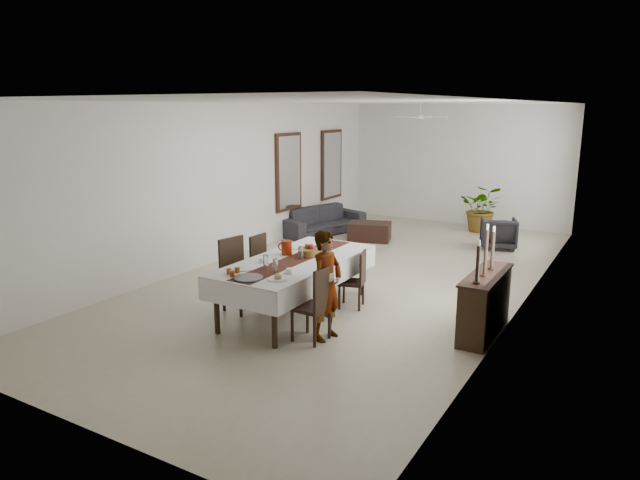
% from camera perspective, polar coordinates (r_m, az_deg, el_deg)
% --- Properties ---
extents(floor, '(6.00, 12.00, 0.00)m').
position_cam_1_polar(floor, '(10.75, 3.68, -3.70)').
color(floor, '#BEB497').
rests_on(floor, ground).
extents(ceiling, '(6.00, 12.00, 0.02)m').
position_cam_1_polar(ceiling, '(10.29, 3.94, 13.61)').
color(ceiling, white).
rests_on(ceiling, wall_back).
extents(wall_back, '(6.00, 0.02, 3.20)m').
position_cam_1_polar(wall_back, '(15.96, 13.60, 7.33)').
color(wall_back, white).
rests_on(wall_back, floor).
extents(wall_front, '(6.00, 0.02, 3.20)m').
position_cam_1_polar(wall_front, '(5.80, -23.87, -3.06)').
color(wall_front, white).
rests_on(wall_front, floor).
extents(wall_left, '(0.02, 12.00, 3.20)m').
position_cam_1_polar(wall_left, '(12.03, -9.13, 5.76)').
color(wall_left, white).
rests_on(wall_left, floor).
extents(wall_right, '(0.02, 12.00, 3.20)m').
position_cam_1_polar(wall_right, '(9.47, 20.28, 3.15)').
color(wall_right, white).
rests_on(wall_right, floor).
extents(dining_table_top, '(1.14, 2.69, 0.06)m').
position_cam_1_polar(dining_table_top, '(8.69, -2.43, -2.19)').
color(dining_table_top, black).
rests_on(dining_table_top, table_leg_fl).
extents(table_leg_fl, '(0.08, 0.08, 0.78)m').
position_cam_1_polar(table_leg_fl, '(8.13, -10.30, -6.59)').
color(table_leg_fl, black).
rests_on(table_leg_fl, floor).
extents(table_leg_fr, '(0.08, 0.08, 0.78)m').
position_cam_1_polar(table_leg_fr, '(7.56, -4.57, -7.97)').
color(table_leg_fr, black).
rests_on(table_leg_fr, floor).
extents(table_leg_bl, '(0.08, 0.08, 0.78)m').
position_cam_1_polar(table_leg_bl, '(10.10, -0.80, -2.47)').
color(table_leg_bl, black).
rests_on(table_leg_bl, floor).
extents(table_leg_br, '(0.08, 0.08, 0.78)m').
position_cam_1_polar(table_leg_br, '(9.64, 4.21, -3.27)').
color(table_leg_br, black).
rests_on(table_leg_br, floor).
extents(tablecloth_top, '(1.34, 2.90, 0.01)m').
position_cam_1_polar(tablecloth_top, '(8.68, -2.44, -1.98)').
color(tablecloth_top, silver).
rests_on(tablecloth_top, dining_table_top).
extents(tablecloth_drape_left, '(0.03, 2.89, 0.34)m').
position_cam_1_polar(tablecloth_drape_left, '(9.09, -5.89, -2.41)').
color(tablecloth_drape_left, white).
rests_on(tablecloth_drape_left, dining_table_top).
extents(tablecloth_drape_right, '(0.03, 2.89, 0.34)m').
position_cam_1_polar(tablecloth_drape_right, '(8.40, 1.33, -3.64)').
color(tablecloth_drape_right, silver).
rests_on(tablecloth_drape_right, dining_table_top).
extents(tablecloth_drape_near, '(1.32, 0.02, 0.34)m').
position_cam_1_polar(tablecloth_drape_near, '(7.62, -8.37, -5.56)').
color(tablecloth_drape_near, white).
rests_on(tablecloth_drape_near, dining_table_top).
extents(tablecloth_drape_far, '(1.32, 0.02, 0.34)m').
position_cam_1_polar(tablecloth_drape_far, '(9.92, 2.11, -1.03)').
color(tablecloth_drape_far, silver).
rests_on(tablecloth_drape_far, dining_table_top).
extents(table_runner, '(0.41, 2.80, 0.00)m').
position_cam_1_polar(table_runner, '(8.68, -2.44, -1.92)').
color(table_runner, '#502317').
rests_on(table_runner, tablecloth_top).
extents(red_pitcher, '(0.17, 0.17, 0.22)m').
position_cam_1_polar(red_pitcher, '(8.94, -3.36, -0.76)').
color(red_pitcher, maroon).
rests_on(red_pitcher, tablecloth_top).
extents(pitcher_handle, '(0.13, 0.02, 0.13)m').
position_cam_1_polar(pitcher_handle, '(8.99, -3.86, -0.69)').
color(pitcher_handle, maroon).
rests_on(pitcher_handle, red_pitcher).
extents(wine_glass_near, '(0.08, 0.08, 0.19)m').
position_cam_1_polar(wine_glass_near, '(8.00, -4.48, -2.56)').
color(wine_glass_near, white).
rests_on(wine_glass_near, tablecloth_top).
extents(wine_glass_mid, '(0.08, 0.08, 0.19)m').
position_cam_1_polar(wine_glass_mid, '(8.23, -5.44, -2.14)').
color(wine_glass_mid, white).
rests_on(wine_glass_mid, tablecloth_top).
extents(wine_glass_far, '(0.08, 0.08, 0.19)m').
position_cam_1_polar(wine_glass_far, '(8.67, -1.93, -1.30)').
color(wine_glass_far, white).
rests_on(wine_glass_far, tablecloth_top).
extents(teacup_right, '(0.10, 0.10, 0.07)m').
position_cam_1_polar(teacup_right, '(7.95, -3.05, -3.10)').
color(teacup_right, white).
rests_on(teacup_right, saucer_right).
extents(saucer_right, '(0.17, 0.17, 0.01)m').
position_cam_1_polar(saucer_right, '(7.96, -3.05, -3.29)').
color(saucer_right, silver).
rests_on(saucer_right, tablecloth_top).
extents(teacup_left, '(0.10, 0.10, 0.07)m').
position_cam_1_polar(teacup_left, '(8.55, -5.76, -2.00)').
color(teacup_left, white).
rests_on(teacup_left, saucer_left).
extents(saucer_left, '(0.17, 0.17, 0.01)m').
position_cam_1_polar(saucer_left, '(8.56, -5.76, -2.17)').
color(saucer_left, silver).
rests_on(saucer_left, tablecloth_top).
extents(plate_near_right, '(0.27, 0.27, 0.02)m').
position_cam_1_polar(plate_near_right, '(7.68, -4.23, -3.92)').
color(plate_near_right, silver).
rests_on(plate_near_right, tablecloth_top).
extents(bread_near_right, '(0.10, 0.10, 0.10)m').
position_cam_1_polar(bread_near_right, '(7.67, -4.24, -3.70)').
color(bread_near_right, tan).
rests_on(bread_near_right, plate_near_right).
extents(plate_near_left, '(0.27, 0.27, 0.02)m').
position_cam_1_polar(plate_near_left, '(8.21, -7.61, -2.86)').
color(plate_near_left, silver).
rests_on(plate_near_left, tablecloth_top).
extents(plate_far_left, '(0.27, 0.27, 0.02)m').
position_cam_1_polar(plate_far_left, '(9.37, -2.22, -0.76)').
color(plate_far_left, white).
rests_on(plate_far_left, tablecloth_top).
extents(serving_tray, '(0.40, 0.40, 0.02)m').
position_cam_1_polar(serving_tray, '(7.76, -7.19, -3.78)').
color(serving_tray, '#434348').
rests_on(serving_tray, tablecloth_top).
extents(jam_jar_a, '(0.07, 0.07, 0.08)m').
position_cam_1_polar(jam_jar_a, '(7.87, -8.77, -3.35)').
color(jam_jar_a, brown).
rests_on(jam_jar_a, tablecloth_top).
extents(jam_jar_b, '(0.07, 0.07, 0.08)m').
position_cam_1_polar(jam_jar_b, '(7.99, -9.08, -3.11)').
color(jam_jar_b, '#8D4714').
rests_on(jam_jar_b, tablecloth_top).
extents(jam_jar_c, '(0.07, 0.07, 0.08)m').
position_cam_1_polar(jam_jar_c, '(8.04, -8.27, -2.98)').
color(jam_jar_c, brown).
rests_on(jam_jar_c, tablecloth_top).
extents(fruit_basket, '(0.34, 0.34, 0.11)m').
position_cam_1_polar(fruit_basket, '(8.87, -1.15, -1.23)').
color(fruit_basket, brown).
rests_on(fruit_basket, tablecloth_top).
extents(fruit_red, '(0.10, 0.10, 0.10)m').
position_cam_1_polar(fruit_red, '(8.85, -0.89, -0.70)').
color(fruit_red, '#A61024').
rests_on(fruit_red, fruit_basket).
extents(fruit_green, '(0.09, 0.09, 0.09)m').
position_cam_1_polar(fruit_green, '(8.90, -1.28, -0.63)').
color(fruit_green, olive).
rests_on(fruit_green, fruit_basket).
extents(chair_right_near_seat, '(0.47, 0.47, 0.05)m').
position_cam_1_polar(chair_right_near_seat, '(7.76, -0.92, -6.77)').
color(chair_right_near_seat, black).
rests_on(chair_right_near_seat, chair_right_near_leg_fl).
extents(chair_right_near_leg_fl, '(0.05, 0.05, 0.44)m').
position_cam_1_polar(chair_right_near_leg_fl, '(7.61, -0.54, -9.16)').
color(chair_right_near_leg_fl, black).
rests_on(chair_right_near_leg_fl, floor).
extents(chair_right_near_leg_fr, '(0.05, 0.05, 0.44)m').
position_cam_1_polar(chair_right_near_leg_fr, '(7.89, 0.94, -8.32)').
color(chair_right_near_leg_fr, black).
rests_on(chair_right_near_leg_fr, floor).
extents(chair_right_near_leg_bl, '(0.05, 0.05, 0.44)m').
position_cam_1_polar(chair_right_near_leg_bl, '(7.80, -2.80, -8.59)').
color(chair_right_near_leg_bl, black).
rests_on(chair_right_near_leg_bl, floor).
extents(chair_right_near_leg_br, '(0.05, 0.05, 0.44)m').
position_cam_1_polar(chair_right_near_leg_br, '(8.08, -1.27, -7.80)').
color(chair_right_near_leg_br, black).
rests_on(chair_right_near_leg_br, floor).
extents(chair_right_near_back, '(0.06, 0.45, 0.57)m').
position_cam_1_polar(chair_right_near_back, '(7.55, 0.35, -4.88)').
color(chair_right_near_back, black).
rests_on(chair_right_near_back, chair_right_near_seat).
extents(chair_right_far_seat, '(0.48, 0.48, 0.04)m').
position_cam_1_polar(chair_right_far_seat, '(9.05, 3.17, -4.26)').
color(chair_right_far_seat, black).
rests_on(chair_right_far_seat, chair_right_far_leg_fl).
extents(chair_right_far_leg_fl, '(0.05, 0.05, 0.38)m').
position_cam_1_polar(chair_right_far_leg_fl, '(8.94, 3.95, -5.94)').
color(chair_right_far_leg_fl, black).
rests_on(chair_right_far_leg_fl, floor).
extents(chair_right_far_leg_fr, '(0.05, 0.05, 0.38)m').
position_cam_1_polar(chair_right_far_leg_fr, '(9.23, 4.33, -5.32)').
color(chair_right_far_leg_fr, black).
rests_on(chair_right_far_leg_fr, floor).
extents(chair_right_far_leg_bl, '(0.05, 0.05, 0.38)m').
position_cam_1_polar(chair_right_far_leg_bl, '(9.00, 1.95, -5.78)').
color(chair_right_far_leg_bl, black).
rests_on(chair_right_far_leg_bl, floor).
extents(chair_right_far_leg_br, '(0.05, 0.05, 0.38)m').
position_cam_1_polar(chair_right_far_leg_br, '(9.29, 2.40, -5.16)').
color(chair_right_far_leg_br, black).
rests_on(chair_right_far_leg_br, floor).
extents(chair_right_far_back, '(0.14, 0.38, 0.49)m').
position_cam_1_polar(chair_right_far_back, '(8.94, 4.30, -2.72)').
color(chair_right_far_back, black).
rests_on(chair_right_far_back, chair_right_far_seat).
extents(chair_left_near_seat, '(0.56, 0.56, 0.05)m').
position_cam_1_polar(chair_left_near_seat, '(8.93, -7.86, -3.93)').
color(chair_left_near_seat, black).
rests_on(chair_left_near_seat, chair_left_near_leg_fl).
extents(chair_left_near_leg_fl, '(0.06, 0.06, 0.48)m').
position_cam_1_polar(chair_left_near_leg_fl, '(9.28, -7.70, -5.00)').
color(chair_left_near_leg_fl, black).
rests_on(chair_left_near_leg_fl, floor).
extents(chair_left_near_leg_fr, '(0.06, 0.06, 0.48)m').
position_cam_1_polar(chair_left_near_leg_fr, '(9.04, -9.59, -5.57)').
color(chair_left_near_leg_fr, black).
rests_on(chair_left_near_leg_fr, floor).
extents(chair_left_near_leg_bl, '(0.06, 0.06, 0.48)m').
position_cam_1_polar(chair_left_near_leg_bl, '(9.00, -6.03, -5.54)').
color(chair_left_near_leg_bl, black).
rests_on(chair_left_near_leg_bl, floor).
extents(chair_left_near_leg_br, '(0.06, 0.06, 0.48)m').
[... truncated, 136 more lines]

